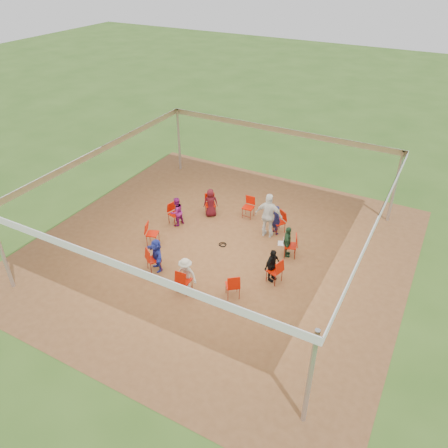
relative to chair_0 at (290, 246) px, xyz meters
The scene contains 23 objects.
ground 2.57m from the chair_0, 160.11° to the right, with size 80.00×80.00×0.00m, color #32571B.
dirt_patch 2.57m from the chair_0, 160.11° to the right, with size 13.00×13.00×0.00m, color brown.
tent 3.18m from the chair_0, 160.11° to the right, with size 10.33×10.33×3.00m.
chair_0 is the anchor object (origin of this frame).
chair_1 1.56m from the chair_0, 127.89° to the left, with size 0.42×0.44×0.90m, color #C01201, non-canonical shape.
chair_2 2.97m from the chair_0, 145.89° to the left, with size 0.42×0.44×0.90m, color #C01201, non-canonical shape.
chair_3 4.09m from the chair_0, 163.89° to the left, with size 0.42×0.44×0.90m, color #C01201, non-canonical shape.
chair_4 4.81m from the chair_0, behind, with size 0.42×0.44×0.90m, color #C01201, non-canonical shape.
chair_5 5.06m from the chair_0, 160.11° to the right, with size 0.42×0.44×0.90m, color #C01201, non-canonical shape.
chair_6 4.81m from the chair_0, 142.11° to the right, with size 0.42×0.44×0.90m, color #C01201, non-canonical shape.
chair_7 4.09m from the chair_0, 124.11° to the right, with size 0.42×0.44×0.90m, color #C01201, non-canonical shape.
chair_8 2.97m from the chair_0, 106.11° to the right, with size 0.42×0.44×0.90m, color #C01201, non-canonical shape.
chair_9 1.56m from the chair_0, 88.11° to the right, with size 0.42×0.44×0.90m, color #C01201, non-canonical shape.
person_seated_0 0.20m from the chair_0, 160.11° to the right, with size 0.71×0.36×1.21m, color #204328.
person_seated_1 1.54m from the chair_0, 132.16° to the left, with size 0.44×0.29×1.21m, color #171841.
person_seated_2 4.00m from the chair_0, 164.90° to the left, with size 0.59×0.33×1.21m, color #440C13.
person_seated_3 4.70m from the chair_0, behind, with size 0.59×0.34×1.21m, color #7E1568.
person_seated_4 4.70m from the chair_0, 142.57° to the right, with size 1.12×0.42×1.21m, color #24319D.
person_seated_5 4.00m from the chair_0, 125.12° to the right, with size 0.78×0.39×1.21m, color #B5AD9E.
person_seated_6 1.54m from the chair_0, 92.39° to the right, with size 0.71×0.36×1.21m, color black.
standing_person 1.52m from the chair_0, 146.57° to the left, with size 1.06×0.54×1.81m, color silver.
cable_coil 2.53m from the chair_0, 166.99° to the right, with size 0.35×0.35×0.03m.
laptop 0.31m from the chair_0, 160.11° to the right, with size 0.33×0.37×0.21m.
Camera 1 is at (6.28, -11.30, 9.52)m, focal length 35.00 mm.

